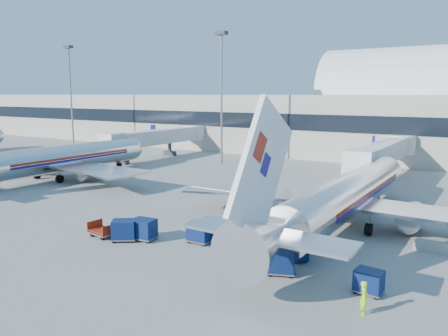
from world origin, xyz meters
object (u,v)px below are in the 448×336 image
Objects in this scene: airliner_main at (344,197)px; tug_lead at (229,236)px; airliner_mid at (53,160)px; tug_left at (214,228)px; jetbridge_mid at (162,137)px; cart_train_c at (124,230)px; tug_right at (295,251)px; cart_solo_far at (369,281)px; mast_far_west at (70,82)px; jetbridge_near at (386,152)px; cart_open_red at (103,232)px; cart_train_b at (144,229)px; barrier_near at (434,247)px; cart_solo_near at (281,262)px; ramp_worker at (364,298)px; mast_west at (222,78)px; cart_train_a at (200,232)px.

airliner_main is 11.51m from tug_lead.
airliner_mid is 17.15× the size of tug_left.
cart_train_c is (30.23, -39.81, -2.99)m from jetbridge_mid.
cart_solo_far is at bearing 11.00° from tug_right.
tug_left is (61.34, -33.77, -14.16)m from mast_far_west.
cart_open_red is at bearing -109.35° from jetbridge_near.
cart_train_b reaches higher than tug_left.
jetbridge_mid reaches higher than barrier_near.
cart_open_red is (-16.31, -1.11, -0.44)m from cart_solo_near.
ramp_worker is (6.08, -15.15, -1.95)m from airliner_main.
airliner_main is 1.65× the size of mast_west.
airliner_main is at bearing -30.64° from jetbridge_mid.
mast_west reaches higher than cart_solo_near.
jetbridge_mid is at bearing 177.06° from tug_right.
airliner_mid is 1.35× the size of jetbridge_mid.
jetbridge_mid is 11.80× the size of tug_lead.
mast_far_west is 8.99× the size of cart_train_c.
cart_train_b is (-12.41, -2.97, 0.32)m from tug_right.
airliner_mid is 36.80m from tug_lead.
airliner_main reaches higher than tug_left.
cart_solo_far is at bearing -26.61° from mast_far_west.
jetbridge_near is 42.59m from cart_open_red.
cart_train_c is at bearing -52.79° from jetbridge_mid.
mast_west is 47.89m from tug_right.
mast_west is at bearing 0.00° from mast_far_west.
cart_train_a is (0.10, -2.19, 0.27)m from tug_left.
tug_lead is at bearing -28.67° from mast_far_west.
mast_west is 50.38m from cart_solo_near.
cart_train_b is 0.91× the size of cart_open_red.
mast_west reaches higher than airliner_main.
airliner_main is 16.44× the size of cart_solo_near.
ramp_worker is at bearing -68.13° from airliner_main.
jetbridge_near reaches higher than barrier_near.
cart_train_b is (-6.48, -3.21, 0.33)m from tug_lead.
tug_left is at bearing -44.05° from jetbridge_mid.
jetbridge_mid reaches higher than ramp_worker.
jetbridge_near is 39.12m from cart_solo_near.
cart_solo_near is 6.73m from ramp_worker.
tug_left is 9.56m from cart_solo_near.
jetbridge_mid is at bearing 131.47° from cart_train_a.
cart_train_c reaches higher than cart_open_red.
jetbridge_near is 39.64m from cart_solo_far.
airliner_mid reaches higher than jetbridge_mid.
cart_train_a is 0.79× the size of cart_train_c.
mast_far_west is 11.37× the size of cart_train_a.
jetbridge_mid is 13.83× the size of cart_train_a.
ramp_worker is at bearing -45.53° from tug_lead.
tug_lead is (35.55, -9.25, -2.30)m from airliner_mid.
mast_west is 43.86m from cart_train_b.
ramp_worker is at bearing -16.30° from cart_train_b.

